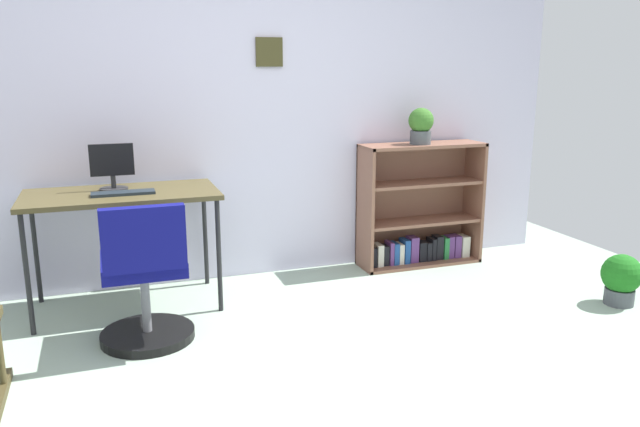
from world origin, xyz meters
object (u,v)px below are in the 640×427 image
at_px(desk, 122,201).
at_px(potted_plant_floor, 621,278).
at_px(bookshelf_low, 418,212).
at_px(potted_plant_on_shelf, 421,125).
at_px(monitor, 112,167).
at_px(keyboard, 123,193).
at_px(office_chair, 145,284).

relative_size(desk, potted_plant_floor, 3.50).
height_order(bookshelf_low, potted_plant_floor, bookshelf_low).
bearing_deg(desk, potted_plant_on_shelf, 4.37).
distance_m(monitor, bookshelf_low, 2.28).
relative_size(desk, bookshelf_low, 1.22).
relative_size(keyboard, potted_plant_on_shelf, 1.38).
distance_m(office_chair, potted_plant_floor, 2.96).
xyz_separation_m(keyboard, bookshelf_low, (2.17, 0.30, -0.35)).
bearing_deg(potted_plant_on_shelf, desk, -175.63).
relative_size(bookshelf_low, potted_plant_floor, 2.87).
xyz_separation_m(desk, potted_plant_floor, (3.00, -1.01, -0.51)).
relative_size(potted_plant_on_shelf, potted_plant_floor, 0.81).
xyz_separation_m(bookshelf_low, potted_plant_floor, (0.82, -1.24, -0.22)).
bearing_deg(potted_plant_floor, monitor, 159.99).
xyz_separation_m(desk, potted_plant_on_shelf, (2.15, 0.16, 0.39)).
height_order(monitor, potted_plant_floor, monitor).
bearing_deg(monitor, desk, -67.09).
height_order(desk, bookshelf_low, bookshelf_low).
height_order(monitor, keyboard, monitor).
relative_size(monitor, bookshelf_low, 0.30).
bearing_deg(desk, office_chair, -82.95).
xyz_separation_m(bookshelf_low, potted_plant_on_shelf, (-0.03, -0.06, 0.68)).
bearing_deg(desk, potted_plant_floor, -18.70).
bearing_deg(keyboard, monitor, 106.18).
xyz_separation_m(keyboard, office_chair, (0.06, -0.53, -0.41)).
height_order(potted_plant_on_shelf, potted_plant_floor, potted_plant_on_shelf).
xyz_separation_m(keyboard, potted_plant_on_shelf, (2.14, 0.24, 0.32)).
bearing_deg(office_chair, potted_plant_on_shelf, 20.51).
bearing_deg(bookshelf_low, potted_plant_floor, -56.56).
bearing_deg(bookshelf_low, monitor, -176.65).
relative_size(monitor, keyboard, 0.78).
distance_m(office_chair, potted_plant_on_shelf, 2.33).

